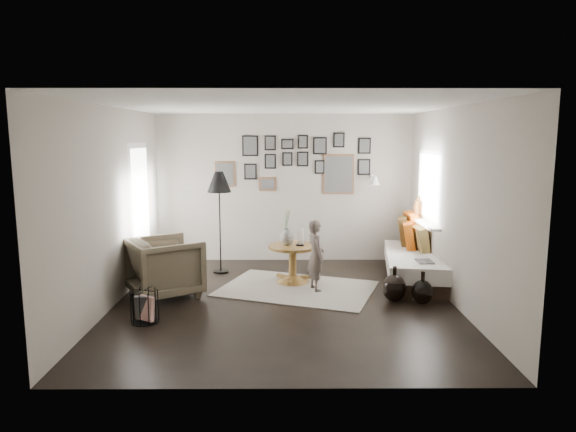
{
  "coord_description": "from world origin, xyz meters",
  "views": [
    {
      "loc": [
        0.01,
        -6.66,
        2.22
      ],
      "look_at": [
        0.05,
        0.5,
        1.1
      ],
      "focal_mm": 32.0,
      "sensor_mm": 36.0,
      "label": 1
    }
  ],
  "objects_px": {
    "child": "(316,255)",
    "armchair": "(165,267)",
    "demijohn_large": "(394,288)",
    "pedestal_table": "(293,265)",
    "daybed": "(413,261)",
    "demijohn_small": "(422,292)",
    "magazine_basket": "(145,306)",
    "vase": "(287,235)",
    "floor_lamp": "(219,186)"
  },
  "relations": [
    {
      "from": "daybed",
      "to": "demijohn_large",
      "type": "relative_size",
      "value": 4.26
    },
    {
      "from": "floor_lamp",
      "to": "demijohn_small",
      "type": "height_order",
      "value": "floor_lamp"
    },
    {
      "from": "pedestal_table",
      "to": "armchair",
      "type": "bearing_deg",
      "value": -159.94
    },
    {
      "from": "vase",
      "to": "magazine_basket",
      "type": "distance_m",
      "value": 2.48
    },
    {
      "from": "armchair",
      "to": "child",
      "type": "height_order",
      "value": "child"
    },
    {
      "from": "vase",
      "to": "armchair",
      "type": "relative_size",
      "value": 0.58
    },
    {
      "from": "armchair",
      "to": "daybed",
      "type": "bearing_deg",
      "value": -109.99
    },
    {
      "from": "daybed",
      "to": "magazine_basket",
      "type": "bearing_deg",
      "value": -144.51
    },
    {
      "from": "pedestal_table",
      "to": "child",
      "type": "relative_size",
      "value": 0.71
    },
    {
      "from": "pedestal_table",
      "to": "magazine_basket",
      "type": "relative_size",
      "value": 1.78
    },
    {
      "from": "demijohn_small",
      "to": "magazine_basket",
      "type": "bearing_deg",
      "value": -169.48
    },
    {
      "from": "pedestal_table",
      "to": "magazine_basket",
      "type": "xyz_separation_m",
      "value": [
        -1.8,
        -1.68,
        -0.07
      ]
    },
    {
      "from": "magazine_basket",
      "to": "demijohn_small",
      "type": "height_order",
      "value": "demijohn_small"
    },
    {
      "from": "vase",
      "to": "floor_lamp",
      "type": "relative_size",
      "value": 0.32
    },
    {
      "from": "demijohn_large",
      "to": "demijohn_small",
      "type": "relative_size",
      "value": 1.1
    },
    {
      "from": "daybed",
      "to": "demijohn_small",
      "type": "distance_m",
      "value": 1.2
    },
    {
      "from": "daybed",
      "to": "child",
      "type": "height_order",
      "value": "child"
    },
    {
      "from": "pedestal_table",
      "to": "child",
      "type": "xyz_separation_m",
      "value": [
        0.33,
        -0.4,
        0.25
      ]
    },
    {
      "from": "pedestal_table",
      "to": "magazine_basket",
      "type": "distance_m",
      "value": 2.46
    },
    {
      "from": "demijohn_large",
      "to": "pedestal_table",
      "type": "bearing_deg",
      "value": 146.35
    },
    {
      "from": "armchair",
      "to": "demijohn_large",
      "type": "height_order",
      "value": "armchair"
    },
    {
      "from": "armchair",
      "to": "child",
      "type": "bearing_deg",
      "value": -115.7
    },
    {
      "from": "vase",
      "to": "demijohn_large",
      "type": "distance_m",
      "value": 1.8
    },
    {
      "from": "demijohn_small",
      "to": "armchair",
      "type": "bearing_deg",
      "value": 173.87
    },
    {
      "from": "demijohn_large",
      "to": "demijohn_small",
      "type": "xyz_separation_m",
      "value": [
        0.35,
        -0.12,
        -0.02
      ]
    },
    {
      "from": "child",
      "to": "demijohn_small",
      "type": "bearing_deg",
      "value": -133.0
    },
    {
      "from": "armchair",
      "to": "demijohn_large",
      "type": "xyz_separation_m",
      "value": [
        3.15,
        -0.26,
        -0.23
      ]
    },
    {
      "from": "armchair",
      "to": "child",
      "type": "relative_size",
      "value": 0.88
    },
    {
      "from": "pedestal_table",
      "to": "child",
      "type": "bearing_deg",
      "value": -50.92
    },
    {
      "from": "demijohn_small",
      "to": "child",
      "type": "relative_size",
      "value": 0.43
    },
    {
      "from": "daybed",
      "to": "armchair",
      "type": "distance_m",
      "value": 3.75
    },
    {
      "from": "daybed",
      "to": "magazine_basket",
      "type": "relative_size",
      "value": 4.99
    },
    {
      "from": "daybed",
      "to": "demijohn_small",
      "type": "bearing_deg",
      "value": -89.03
    },
    {
      "from": "demijohn_large",
      "to": "demijohn_small",
      "type": "height_order",
      "value": "demijohn_large"
    },
    {
      "from": "demijohn_small",
      "to": "child",
      "type": "distance_m",
      "value": 1.56
    },
    {
      "from": "floor_lamp",
      "to": "magazine_basket",
      "type": "xyz_separation_m",
      "value": [
        -0.63,
        -2.29,
        -1.23
      ]
    },
    {
      "from": "daybed",
      "to": "armchair",
      "type": "relative_size",
      "value": 2.27
    },
    {
      "from": "armchair",
      "to": "demijohn_small",
      "type": "relative_size",
      "value": 2.06
    },
    {
      "from": "floor_lamp",
      "to": "vase",
      "type": "bearing_deg",
      "value": -28.27
    },
    {
      "from": "vase",
      "to": "armchair",
      "type": "distance_m",
      "value": 1.86
    },
    {
      "from": "pedestal_table",
      "to": "demijohn_large",
      "type": "distance_m",
      "value": 1.64
    },
    {
      "from": "daybed",
      "to": "child",
      "type": "distance_m",
      "value": 1.66
    },
    {
      "from": "child",
      "to": "pedestal_table",
      "type": "bearing_deg",
      "value": 20.32
    },
    {
      "from": "daybed",
      "to": "armchair",
      "type": "bearing_deg",
      "value": -158.59
    },
    {
      "from": "floor_lamp",
      "to": "demijohn_large",
      "type": "distance_m",
      "value": 3.2
    },
    {
      "from": "vase",
      "to": "child",
      "type": "height_order",
      "value": "vase"
    },
    {
      "from": "child",
      "to": "armchair",
      "type": "bearing_deg",
      "value": 77.94
    },
    {
      "from": "pedestal_table",
      "to": "armchair",
      "type": "xyz_separation_m",
      "value": [
        -1.78,
        -0.65,
        0.15
      ]
    },
    {
      "from": "floor_lamp",
      "to": "demijohn_large",
      "type": "relative_size",
      "value": 3.42
    },
    {
      "from": "armchair",
      "to": "demijohn_large",
      "type": "bearing_deg",
      "value": -127.04
    }
  ]
}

